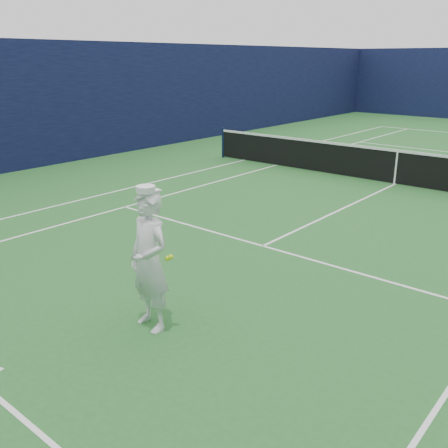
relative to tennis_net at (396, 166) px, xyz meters
name	(u,v)px	position (x,y,z in m)	size (l,w,h in m)	color
ground	(394,185)	(0.00, 0.00, -0.55)	(80.00, 80.00, 0.00)	#256227
court_markings	(394,185)	(0.00, 0.00, -0.55)	(11.03, 23.83, 0.01)	white
windscreen_fence	(402,113)	(0.00, 0.00, 1.45)	(20.12, 36.12, 4.00)	#0F1338
tennis_net	(396,166)	(0.00, 0.00, 0.00)	(12.88, 0.09, 1.07)	#141E4C
tennis_player	(149,261)	(0.62, -9.80, 0.40)	(0.78, 0.56, 1.95)	white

